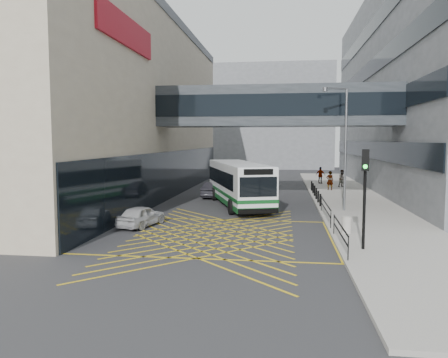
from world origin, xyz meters
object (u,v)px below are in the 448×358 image
at_px(car_white, 141,216).
at_px(pedestrian_c, 320,175).
at_px(bus, 238,183).
at_px(traffic_light, 365,185).
at_px(pedestrian_a, 330,181).
at_px(car_silver, 255,185).
at_px(litter_bin, 347,225).
at_px(pedestrian_b, 342,178).
at_px(street_lamp, 343,142).
at_px(car_dark, 215,190).

distance_m(car_white, pedestrian_c, 28.01).
xyz_separation_m(bus, traffic_light, (6.87, -13.17, 1.28)).
bearing_deg(pedestrian_a, car_white, 46.95).
distance_m(car_silver, litter_bin, 20.19).
relative_size(car_silver, pedestrian_b, 2.27).
bearing_deg(traffic_light, street_lamp, 98.23).
relative_size(pedestrian_b, pedestrian_c, 0.95).
relative_size(car_dark, street_lamp, 0.52).
bearing_deg(litter_bin, street_lamp, 84.59).
xyz_separation_m(car_dark, traffic_light, (9.37, -17.67, 2.35)).
height_order(car_silver, street_lamp, street_lamp).
distance_m(car_white, litter_bin, 11.37).
relative_size(bus, car_silver, 2.99).
xyz_separation_m(car_white, litter_bin, (11.33, -0.99, -0.03)).
bearing_deg(traffic_light, bus, 128.28).
bearing_deg(pedestrian_a, litter_bin, 77.11).
bearing_deg(car_dark, litter_bin, 128.65).
bearing_deg(pedestrian_c, car_dark, 73.83).
xyz_separation_m(street_lamp, pedestrian_c, (0.12, 18.86, -3.78)).
xyz_separation_m(litter_bin, pedestrian_b, (2.75, 22.99, 0.45)).
bearing_deg(street_lamp, pedestrian_c, 65.00).
bearing_deg(bus, litter_bin, -73.90).
bearing_deg(pedestrian_b, litter_bin, -125.24).
bearing_deg(pedestrian_c, litter_bin, 111.72).
bearing_deg(pedestrian_c, car_silver, 69.15).
bearing_deg(car_silver, pedestrian_c, -132.08).
distance_m(bus, car_dark, 5.26).
distance_m(bus, pedestrian_b, 16.29).
distance_m(traffic_light, pedestrian_b, 26.65).
height_order(car_white, street_lamp, street_lamp).
bearing_deg(pedestrian_b, car_silver, 174.59).
distance_m(car_silver, pedestrian_c, 9.71).
distance_m(car_silver, traffic_light, 23.70).
bearing_deg(pedestrian_a, car_dark, 19.13).
distance_m(street_lamp, pedestrian_b, 16.22).
xyz_separation_m(car_white, pedestrian_c, (12.15, 25.24, 0.46)).
relative_size(bus, pedestrian_a, 6.46).
bearing_deg(car_white, litter_bin, -172.30).
xyz_separation_m(car_silver, pedestrian_b, (8.72, 3.70, 0.42)).
bearing_deg(litter_bin, bus, 124.38).
distance_m(bus, car_silver, 9.67).
relative_size(bus, pedestrian_c, 6.45).
relative_size(street_lamp, pedestrian_c, 4.49).
bearing_deg(bus, car_silver, 67.63).
relative_size(litter_bin, pedestrian_b, 0.49).
distance_m(pedestrian_a, pedestrian_b, 3.52).
bearing_deg(pedestrian_b, bus, -153.70).
relative_size(traffic_light, pedestrian_c, 2.39).
distance_m(traffic_light, street_lamp, 10.99).
xyz_separation_m(car_dark, street_lamp, (9.84, -6.85, 4.18)).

